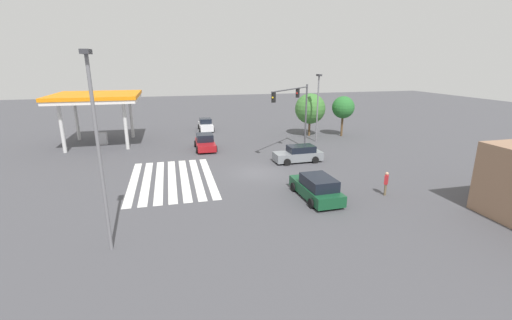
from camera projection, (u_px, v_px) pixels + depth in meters
name	position (u px, v px, depth m)	size (l,w,h in m)	color
ground_plane	(256.00, 173.00, 28.12)	(138.02, 138.02, 0.00)	#47474C
crosswalk_markings	(172.00, 179.00, 26.54)	(10.11, 6.30, 0.01)	silver
traffic_signal_mast	(297.00, 104.00, 33.21)	(5.49, 5.49, 6.58)	#47474C
car_0	(299.00, 154.00, 31.00)	(2.05, 4.41, 1.49)	gray
car_1	(206.00, 125.00, 45.43)	(4.23, 1.98, 1.54)	silver
car_2	(205.00, 143.00, 35.50)	(4.39, 2.13, 1.55)	maroon
car_3	(317.00, 188.00, 22.61)	(4.84, 2.28, 1.59)	#144728
gas_station_canopy	(97.00, 99.00, 36.41)	(8.67, 8.67, 5.52)	silver
pedestrian	(386.00, 182.00, 23.14)	(0.41, 0.41, 1.65)	brown
street_light_pole_a	(318.00, 102.00, 37.89)	(0.80, 0.36, 7.48)	slate
street_light_pole_b	(97.00, 139.00, 15.12)	(0.80, 0.36, 9.27)	slate
tree_corner_a	(310.00, 109.00, 41.28)	(3.65, 3.65, 5.16)	brown
tree_corner_b	(343.00, 107.00, 41.07)	(2.66, 2.66, 4.85)	brown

